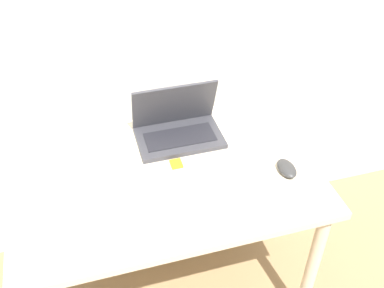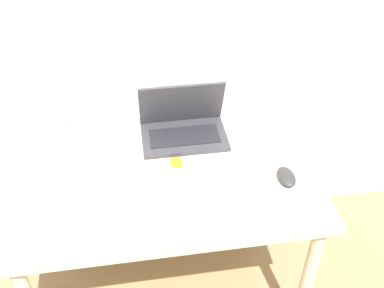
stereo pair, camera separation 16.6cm
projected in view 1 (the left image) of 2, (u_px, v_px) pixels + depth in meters
desk at (166, 191)px, 1.74m from camera, size 1.13×0.74×0.71m
laptop at (177, 126)px, 1.83m from camera, size 0.34×0.22×0.23m
keyboard at (207, 191)px, 1.60m from camera, size 0.40×0.15×0.02m
mouse at (287, 168)px, 1.68m from camera, size 0.06×0.11×0.03m
vase at (40, 122)px, 1.72m from camera, size 0.11×0.11×0.26m
mp3_player at (176, 164)px, 1.72m from camera, size 0.04×0.05×0.01m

